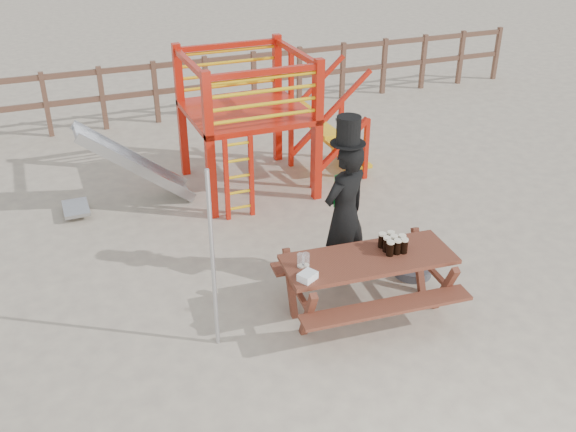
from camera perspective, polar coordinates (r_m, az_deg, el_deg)
The scene contains 10 objects.
ground at distance 7.14m, azimuth 4.49°, elevation -9.06°, with size 60.00×60.00×0.00m, color #BBAD91.
back_fence at distance 12.84m, azimuth -9.52°, elevation 11.62°, with size 15.09×0.09×1.20m.
playground_fort at distance 9.62m, azimuth -4.09°, elevation 8.43°, with size 4.71×1.84×2.10m.
picnic_table at distance 7.01m, azimuth 7.08°, elevation -5.48°, with size 1.93×1.42×0.71m.
man_with_hat at distance 7.34m, azimuth 5.07°, elevation 0.49°, with size 0.74×0.61×2.04m.
metal_pole at distance 6.27m, azimuth -6.70°, elevation -4.10°, with size 0.04×0.04×1.97m, color #B2B2B7.
parasol_base at distance 7.96m, azimuth 11.01°, elevation -4.74°, with size 0.46×0.46×0.19m.
paper_bag at distance 6.44m, azimuth 1.75°, elevation -5.38°, with size 0.18×0.14×0.08m, color white.
stout_pints at distance 6.99m, azimuth 9.34°, elevation -2.42°, with size 0.27×0.28×0.17m.
empty_glasses at distance 6.63m, azimuth 1.37°, elevation -4.00°, with size 0.13×0.09×0.15m.
Camera 1 is at (-2.64, -5.04, 4.31)m, focal length 40.00 mm.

